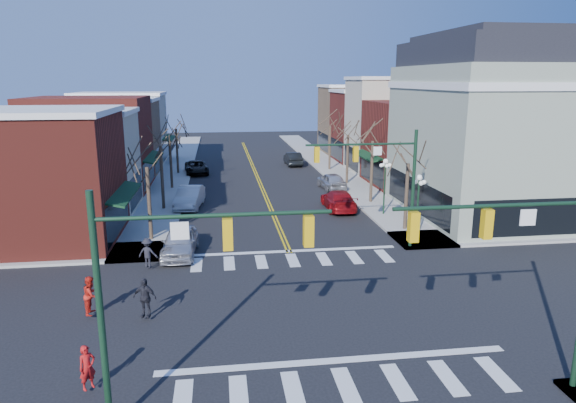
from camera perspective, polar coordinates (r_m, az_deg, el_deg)
name	(u,v)px	position (r m, az deg, el deg)	size (l,w,h in m)	color
ground	(313,307)	(23.71, 2.74, -11.62)	(160.00, 160.00, 0.00)	black
sidewalk_left	(161,206)	(42.56, -13.97, -0.51)	(3.50, 70.00, 0.15)	#9E9B93
sidewalk_right	(371,199)	(44.18, 9.20, 0.23)	(3.50, 70.00, 0.15)	#9E9B93
bldg_left_brick_a	(31,180)	(35.33, -26.66, 2.16)	(10.00, 8.50, 8.00)	maroon
bldg_left_stucco_a	(67,164)	(42.67, -23.38, 3.86)	(10.00, 7.00, 7.50)	#BBB39A
bldg_left_brick_b	(91,144)	(50.28, -21.07, 5.93)	(10.00, 9.00, 8.50)	maroon
bldg_left_tan	(109,138)	(58.33, -19.24, 6.65)	(10.00, 7.50, 7.80)	#8B6C4D
bldg_left_stucco_b	(122,130)	(65.89, -17.97, 7.61)	(10.00, 8.00, 8.20)	#BBB39A
bldg_right_brick_a	(423,144)	(51.12, 14.79, 6.21)	(10.00, 8.50, 8.00)	maroon
bldg_right_stucco	(396,126)	(58.21, 11.94, 8.18)	(10.00, 7.00, 10.00)	#BBB39A
bldg_right_brick_b	(376,127)	(65.36, 9.70, 8.16)	(10.00, 8.00, 8.50)	maroon
bldg_right_tan	(358,120)	(72.98, 7.83, 8.96)	(10.00, 8.00, 9.00)	#8B6C4D
victorian_corner	(498,126)	(41.23, 22.28, 7.74)	(12.25, 14.25, 13.30)	gray
traffic_mast_near_left	(167,276)	(14.78, -13.34, -8.05)	(6.60, 0.28, 7.20)	#14331E
traffic_mast_near_right	(536,258)	(17.54, 25.85, -5.63)	(6.60, 0.28, 7.20)	#14331E
traffic_mast_far_right	(384,173)	(30.54, 10.59, 3.16)	(6.60, 0.28, 7.20)	#14331E
lamppost_corner	(418,196)	(32.80, 14.27, 0.56)	(0.36, 0.36, 4.33)	#14331E
lamppost_midblock	(385,177)	(38.77, 10.72, 2.68)	(0.36, 0.36, 4.33)	#14331E
tree_left_a	(149,205)	(33.30, -15.15, -0.33)	(0.24, 0.24, 4.76)	#382B21
tree_left_b	(162,179)	(41.04, -13.81, 2.49)	(0.24, 0.24, 5.04)	#382B21
tree_left_c	(171,165)	(48.93, -12.87, 3.97)	(0.24, 0.24, 4.55)	#382B21
tree_left_d	(177,152)	(56.79, -12.21, 5.45)	(0.24, 0.24, 4.90)	#382B21
tree_right_a	(406,198)	(35.28, 13.01, 0.43)	(0.24, 0.24, 4.62)	#382B21
tree_right_b	(372,173)	(42.64, 9.27, 3.20)	(0.24, 0.24, 5.18)	#382B21
tree_right_c	(347,160)	(50.26, 6.61, 4.62)	(0.24, 0.24, 4.83)	#382B21
tree_right_d	(330,148)	(57.96, 4.66, 5.90)	(0.24, 0.24, 4.97)	#382B21
car_left_near	(180,242)	(30.63, -11.93, -4.40)	(1.91, 4.74, 1.62)	silver
car_left_mid	(190,197)	(41.75, -10.88, 0.46)	(1.78, 5.10, 1.68)	silver
car_left_far	(197,167)	(56.75, -10.12, 3.76)	(2.34, 5.06, 1.41)	black
car_right_near	(339,200)	(40.57, 5.63, 0.17)	(2.16, 5.32, 1.54)	#9C0E13
car_right_mid	(331,181)	(48.17, 4.84, 2.30)	(1.84, 4.56, 1.55)	#B6B5BA
car_right_far	(293,159)	(61.53, 0.56, 4.77)	(1.65, 4.72, 1.56)	black
pedestrian_red_a	(87,367)	(18.69, -21.41, -16.78)	(0.55, 0.36, 1.52)	red
pedestrian_red_b	(91,295)	(23.95, -21.03, -9.68)	(0.82, 0.64, 1.69)	red
pedestrian_dark_a	(145,298)	(22.92, -15.64, -10.24)	(1.02, 0.43, 1.75)	black
pedestrian_dark_b	(148,253)	(28.67, -15.31, -5.51)	(1.05, 0.60, 1.62)	black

